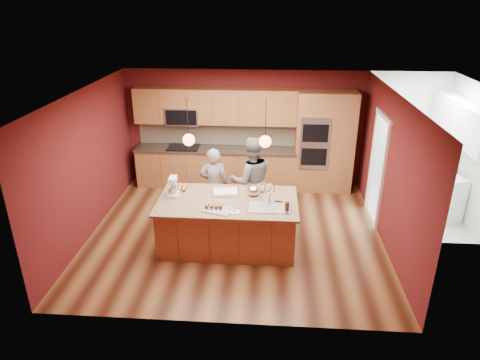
# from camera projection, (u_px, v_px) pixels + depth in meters

# --- Properties ---
(floor) EXTENTS (5.50, 5.50, 0.00)m
(floor) POSITION_uv_depth(u_px,v_px,m) (236.00, 232.00, 8.27)
(floor) COLOR #3F1D10
(floor) RESTS_ON ground
(ceiling) EXTENTS (5.50, 5.50, 0.00)m
(ceiling) POSITION_uv_depth(u_px,v_px,m) (235.00, 93.00, 7.20)
(ceiling) COLOR white
(ceiling) RESTS_ON ground
(wall_back) EXTENTS (5.50, 0.00, 5.50)m
(wall_back) POSITION_uv_depth(u_px,v_px,m) (244.00, 128.00, 10.02)
(wall_back) COLOR #551516
(wall_back) RESTS_ON ground
(wall_front) EXTENTS (5.50, 0.00, 5.50)m
(wall_front) POSITION_uv_depth(u_px,v_px,m) (219.00, 240.00, 5.45)
(wall_front) COLOR #551516
(wall_front) RESTS_ON ground
(wall_left) EXTENTS (0.00, 5.00, 5.00)m
(wall_left) POSITION_uv_depth(u_px,v_px,m) (88.00, 163.00, 7.92)
(wall_left) COLOR #551516
(wall_left) RESTS_ON ground
(wall_right) EXTENTS (0.00, 5.00, 5.00)m
(wall_right) POSITION_uv_depth(u_px,v_px,m) (390.00, 172.00, 7.55)
(wall_right) COLOR #551516
(wall_right) RESTS_ON ground
(cabinet_run) EXTENTS (3.74, 0.64, 2.30)m
(cabinet_run) POSITION_uv_depth(u_px,v_px,m) (214.00, 146.00, 9.98)
(cabinet_run) COLOR brown
(cabinet_run) RESTS_ON floor
(oven_column) EXTENTS (1.30, 0.62, 2.30)m
(oven_column) POSITION_uv_depth(u_px,v_px,m) (324.00, 142.00, 9.70)
(oven_column) COLOR brown
(oven_column) RESTS_ON floor
(doorway_trim) EXTENTS (0.08, 1.11, 2.20)m
(doorway_trim) POSITION_uv_depth(u_px,v_px,m) (377.00, 170.00, 8.41)
(doorway_trim) COLOR white
(doorway_trim) RESTS_ON wall_right
(laundry_room) EXTENTS (2.60, 2.70, 2.70)m
(laundry_room) POSITION_uv_depth(u_px,v_px,m) (463.00, 122.00, 8.31)
(laundry_room) COLOR beige
(laundry_room) RESTS_ON ground
(pendant_left) EXTENTS (0.20, 0.20, 0.80)m
(pendant_left) POSITION_uv_depth(u_px,v_px,m) (189.00, 140.00, 7.12)
(pendant_left) COLOR black
(pendant_left) RESTS_ON ceiling
(pendant_right) EXTENTS (0.20, 0.20, 0.80)m
(pendant_right) POSITION_uv_depth(u_px,v_px,m) (265.00, 141.00, 7.03)
(pendant_right) COLOR black
(pendant_right) RESTS_ON ceiling
(island) EXTENTS (2.45, 1.37, 1.28)m
(island) POSITION_uv_depth(u_px,v_px,m) (229.00, 222.00, 7.68)
(island) COLOR brown
(island) RESTS_ON floor
(person_left) EXTENTS (0.61, 0.44, 1.53)m
(person_left) POSITION_uv_depth(u_px,v_px,m) (214.00, 185.00, 8.45)
(person_left) COLOR black
(person_left) RESTS_ON floor
(person_right) EXTENTS (1.00, 0.86, 1.77)m
(person_right) POSITION_uv_depth(u_px,v_px,m) (251.00, 181.00, 8.35)
(person_right) COLOR gray
(person_right) RESTS_ON floor
(stand_mixer) EXTENTS (0.19, 0.26, 0.36)m
(stand_mixer) POSITION_uv_depth(u_px,v_px,m) (173.00, 188.00, 7.63)
(stand_mixer) COLOR white
(stand_mixer) RESTS_ON island
(sheet_cake) EXTENTS (0.55, 0.44, 0.05)m
(sheet_cake) POSITION_uv_depth(u_px,v_px,m) (226.00, 192.00, 7.77)
(sheet_cake) COLOR silver
(sheet_cake) RESTS_ON island
(cooling_rack) EXTENTS (0.54, 0.46, 0.02)m
(cooling_rack) POSITION_uv_depth(u_px,v_px,m) (218.00, 209.00, 7.16)
(cooling_rack) COLOR #ADB1B5
(cooling_rack) RESTS_ON island
(mixing_bowl) EXTENTS (0.23, 0.23, 0.19)m
(mixing_bowl) POSITION_uv_depth(u_px,v_px,m) (253.00, 191.00, 7.66)
(mixing_bowl) COLOR silver
(mixing_bowl) RESTS_ON island
(plate) EXTENTS (0.17, 0.17, 0.01)m
(plate) POSITION_uv_depth(u_px,v_px,m) (235.00, 212.00, 7.08)
(plate) COLOR white
(plate) RESTS_ON island
(tumbler) EXTENTS (0.08, 0.08, 0.15)m
(tumbler) POSITION_uv_depth(u_px,v_px,m) (287.00, 207.00, 7.12)
(tumbler) COLOR #381D10
(tumbler) RESTS_ON island
(phone) EXTENTS (0.14, 0.11, 0.01)m
(phone) POSITION_uv_depth(u_px,v_px,m) (278.00, 202.00, 7.45)
(phone) COLOR black
(phone) RESTS_ON island
(cupcakes_left) EXTENTS (0.26, 0.26, 0.08)m
(cupcakes_left) POSITION_uv_depth(u_px,v_px,m) (180.00, 188.00, 7.91)
(cupcakes_left) COLOR tan
(cupcakes_left) RESTS_ON island
(cupcakes_rack) EXTENTS (0.31, 0.15, 0.07)m
(cupcakes_rack) POSITION_uv_depth(u_px,v_px,m) (214.00, 205.00, 7.21)
(cupcakes_rack) COLOR tan
(cupcakes_rack) RESTS_ON island
(cupcakes_right) EXTENTS (0.24, 0.24, 0.07)m
(cupcakes_right) POSITION_uv_depth(u_px,v_px,m) (263.00, 189.00, 7.87)
(cupcakes_right) COLOR tan
(cupcakes_right) RESTS_ON island
(washer) EXTENTS (0.72, 0.73, 0.91)m
(washer) POSITION_uv_depth(u_px,v_px,m) (445.00, 198.00, 8.63)
(washer) COLOR white
(washer) RESTS_ON floor
(dryer) EXTENTS (0.67, 0.69, 0.90)m
(dryer) POSITION_uv_depth(u_px,v_px,m) (437.00, 186.00, 9.20)
(dryer) COLOR white
(dryer) RESTS_ON floor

